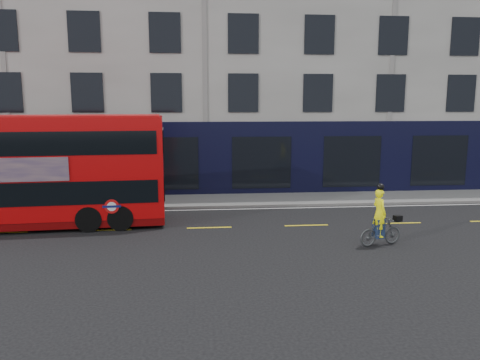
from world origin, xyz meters
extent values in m
plane|color=black|center=(0.00, 0.00, 0.00)|extent=(120.00, 120.00, 0.00)
cube|color=slate|center=(0.00, 6.50, 0.06)|extent=(60.00, 3.00, 0.12)
cube|color=slate|center=(0.00, 5.00, 0.07)|extent=(60.00, 0.12, 0.13)
cube|color=beige|center=(0.00, 13.00, 7.50)|extent=(50.00, 10.00, 15.00)
cube|color=black|center=(0.00, 7.98, 2.00)|extent=(50.00, 0.08, 4.00)
cube|color=silver|center=(0.00, 4.70, 0.00)|extent=(58.00, 0.10, 0.01)
cube|color=#C40709|center=(-7.40, 2.31, 2.45)|extent=(11.25, 3.28, 3.99)
cube|color=#620304|center=(-7.40, 2.31, 0.30)|extent=(11.25, 3.23, 0.30)
cube|color=black|center=(-7.40, 2.31, 1.56)|extent=(10.81, 3.29, 0.91)
cube|color=black|center=(-7.40, 2.31, 3.48)|extent=(10.81, 3.29, 0.91)
cube|color=#A20B0C|center=(-7.40, 2.31, 4.46)|extent=(11.02, 3.16, 0.08)
cube|color=black|center=(-1.84, 2.69, 1.56)|extent=(0.20, 2.27, 0.91)
cube|color=black|center=(-1.84, 2.69, 3.48)|extent=(0.20, 2.27, 0.91)
cylinder|color=red|center=(-3.79, 1.26, 1.01)|extent=(0.57, 0.06, 0.57)
cylinder|color=white|center=(-3.79, 1.26, 1.01)|extent=(0.36, 0.04, 0.36)
cube|color=#0C1459|center=(-3.79, 1.25, 1.01)|extent=(0.71, 0.07, 0.09)
cylinder|color=black|center=(-3.57, 2.57, 0.50)|extent=(1.18, 2.64, 1.01)
cylinder|color=black|center=(-4.78, 2.49, 0.50)|extent=(1.18, 2.64, 1.01)
imported|color=#4C5051|center=(5.99, -1.39, 0.50)|extent=(1.73, 0.87, 1.00)
imported|color=#FFFC0D|center=(5.89, -1.42, 1.19)|extent=(0.55, 0.70, 1.69)
cube|color=black|center=(6.66, -1.22, 0.92)|extent=(0.32, 0.28, 0.21)
cube|color=#1C2C4C|center=(5.89, -1.42, 0.63)|extent=(0.38, 0.43, 0.68)
sphere|color=black|center=(5.89, -1.42, 2.11)|extent=(0.25, 0.25, 0.25)
camera|label=1|loc=(-0.40, -16.87, 5.01)|focal=35.00mm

